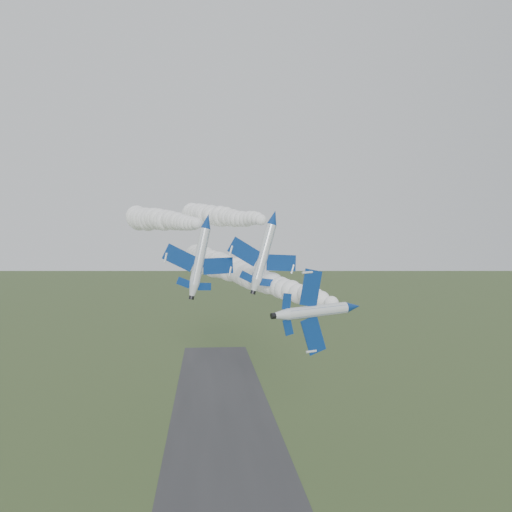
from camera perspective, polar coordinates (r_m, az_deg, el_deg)
The scene contains 7 objects.
runway at distance 104.17m, azimuth -2.70°, elevation -21.43°, with size 24.00×260.00×0.04m, color #2F3032.
jet_lead at distance 67.59m, azimuth 9.71°, elevation -5.03°, with size 4.78×11.21×9.47m.
smoke_trail_jet_lead at distance 101.78m, azimuth -1.43°, elevation -1.73°, with size 5.83×71.60×5.83m, color silver, non-canonical shape.
jet_pair_left at distance 84.54m, azimuth -4.89°, elevation 3.51°, with size 10.68×12.69×3.68m.
smoke_trail_jet_pair_left at distance 114.58m, azimuth -9.47°, elevation 3.57°, with size 5.29×55.88×5.29m, color silver, non-canonical shape.
jet_pair_right at distance 85.65m, azimuth 1.80°, elevation 3.89°, with size 10.66×12.97×4.07m.
smoke_trail_jet_pair_right at distance 121.75m, azimuth -3.88°, elevation 4.02°, with size 5.26×68.45×5.26m, color silver, non-canonical shape.
Camera 1 is at (-4.03, -66.37, 39.36)m, focal length 40.00 mm.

